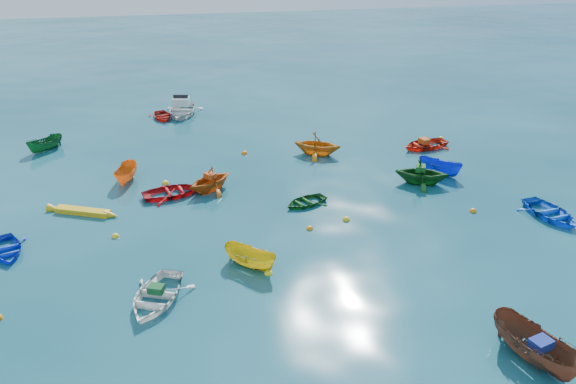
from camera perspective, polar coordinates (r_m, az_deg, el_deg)
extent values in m
plane|color=#093843|center=(25.81, 2.32, -5.41)|extent=(160.00, 160.00, 0.00)
imported|color=#1030CD|center=(28.18, -26.70, -5.55)|extent=(2.78, 3.26, 0.57)
imported|color=white|center=(22.81, -13.22, -10.72)|extent=(3.56, 4.08, 0.71)
imported|color=brown|center=(21.25, 23.58, -15.47)|extent=(2.21, 3.72, 1.35)
imported|color=blue|center=(31.15, 25.03, -2.30)|extent=(2.74, 3.55, 0.68)
imported|color=#BB5311|center=(31.37, -7.89, 0.17)|extent=(3.65, 3.56, 1.46)
imported|color=gold|center=(24.31, -3.80, -7.56)|extent=(2.57, 2.60, 1.03)
imported|color=#114B17|center=(29.52, 1.78, -1.25)|extent=(2.88, 2.51, 0.50)
imported|color=red|center=(31.11, -11.64, -0.35)|extent=(3.58, 2.89, 0.66)
imported|color=orange|center=(33.56, -16.02, 1.10)|extent=(1.59, 2.85, 1.04)
imported|color=#114B17|center=(32.79, 13.33, 0.84)|extent=(3.74, 3.54, 1.56)
imported|color=red|center=(38.38, 13.70, 4.41)|extent=(3.72, 3.04, 0.67)
imported|color=#0F29C3|center=(34.37, 15.09, 1.79)|extent=(2.51, 2.73, 1.05)
imported|color=#B3170E|center=(44.38, -12.64, 7.32)|extent=(2.35, 2.96, 0.55)
imported|color=orange|center=(36.17, 2.95, 3.83)|extent=(3.92, 3.76, 1.59)
imported|color=#135425|center=(40.10, -23.32, 3.92)|extent=(2.54, 2.52, 1.01)
imported|color=silver|center=(45.06, -10.70, 7.76)|extent=(3.89, 4.79, 1.48)
cube|color=#134F23|center=(22.60, -13.24, -9.55)|extent=(0.73, 0.65, 0.29)
cube|color=navy|center=(20.68, 24.30, -13.88)|extent=(0.80, 0.69, 0.33)
cube|color=#C44314|center=(31.04, -7.92, 1.66)|extent=(0.72, 0.75, 0.29)
cube|color=#134D19|center=(32.42, 13.32, 2.37)|extent=(0.74, 0.83, 0.33)
cube|color=#B44612|center=(38.15, 13.66, 5.08)|extent=(0.65, 0.77, 0.32)
sphere|color=yellow|center=(23.79, -1.99, -8.32)|extent=(0.35, 0.35, 0.35)
sphere|color=orange|center=(30.26, 18.27, -1.91)|extent=(0.36, 0.36, 0.36)
sphere|color=yellow|center=(27.67, -17.12, -4.38)|extent=(0.36, 0.36, 0.36)
sphere|color=orange|center=(27.14, 2.23, -3.78)|extent=(0.33, 0.33, 0.33)
sphere|color=gold|center=(28.07, 5.93, -2.86)|extent=(0.38, 0.38, 0.38)
sphere|color=orange|center=(37.78, 3.98, 4.75)|extent=(0.39, 0.39, 0.39)
sphere|color=yellow|center=(32.65, -12.34, 0.83)|extent=(0.39, 0.39, 0.39)
sphere|color=orange|center=(36.35, -4.45, 3.90)|extent=(0.39, 0.39, 0.39)
sphere|color=yellow|center=(40.33, 15.27, 5.24)|extent=(0.34, 0.34, 0.34)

